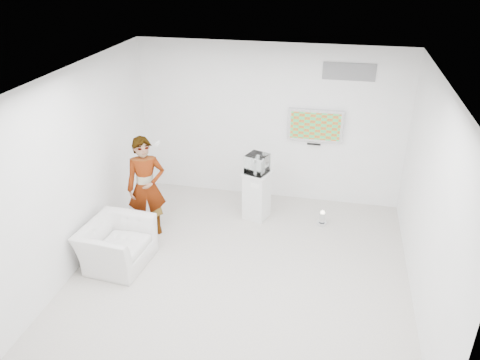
{
  "coord_description": "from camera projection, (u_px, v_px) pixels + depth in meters",
  "views": [
    {
      "loc": [
        1.19,
        -5.71,
        4.5
      ],
      "look_at": [
        -0.16,
        0.6,
        1.24
      ],
      "focal_mm": 35.0,
      "sensor_mm": 36.0,
      "label": 1
    }
  ],
  "objects": [
    {
      "name": "tv",
      "position": [
        315.0,
        126.0,
        8.52
      ],
      "size": [
        1.0,
        0.08,
        0.6
      ],
      "primitive_type": "cube",
      "color": "#BCBCC1",
      "rests_on": "room"
    },
    {
      "name": "room",
      "position": [
        242.0,
        183.0,
        6.56
      ],
      "size": [
        5.01,
        5.01,
        3.0
      ],
      "color": "beige",
      "rests_on": "ground"
    },
    {
      "name": "floor_uplight",
      "position": [
        322.0,
        218.0,
        8.34
      ],
      "size": [
        0.2,
        0.2,
        0.27
      ],
      "primitive_type": "cylinder",
      "rotation": [
        0.0,
        0.0,
        0.16
      ],
      "color": "silver",
      "rests_on": "room"
    },
    {
      "name": "logo_decal",
      "position": [
        349.0,
        72.0,
        8.01
      ],
      "size": [
        0.9,
        0.02,
        0.3
      ],
      "primitive_type": "cube",
      "color": "slate",
      "rests_on": "room"
    },
    {
      "name": "person",
      "position": [
        146.0,
        187.0,
        7.8
      ],
      "size": [
        0.76,
        0.64,
        1.76
      ],
      "primitive_type": "imported",
      "rotation": [
        0.0,
        0.0,
        0.41
      ],
      "color": "silver",
      "rests_on": "room"
    },
    {
      "name": "pedestal",
      "position": [
        257.0,
        195.0,
        8.44
      ],
      "size": [
        0.54,
        0.54,
        0.9
      ],
      "primitive_type": "cube",
      "rotation": [
        0.0,
        0.0,
        -0.28
      ],
      "color": "silver",
      "rests_on": "room"
    },
    {
      "name": "vitrine",
      "position": [
        257.0,
        164.0,
        8.16
      ],
      "size": [
        0.44,
        0.44,
        0.34
      ],
      "primitive_type": "cube",
      "rotation": [
        0.0,
        0.0,
        -0.35
      ],
      "color": "silver",
      "rests_on": "pedestal"
    },
    {
      "name": "armchair",
      "position": [
        117.0,
        244.0,
        7.25
      ],
      "size": [
        1.01,
        1.13,
        0.68
      ],
      "primitive_type": "imported",
      "rotation": [
        0.0,
        0.0,
        1.48
      ],
      "color": "silver",
      "rests_on": "room"
    },
    {
      "name": "wii_remote",
      "position": [
        158.0,
        143.0,
        7.66
      ],
      "size": [
        0.04,
        0.16,
        0.04
      ],
      "primitive_type": "cube",
      "rotation": [
        0.0,
        0.0,
        0.01
      ],
      "color": "silver",
      "rests_on": "person"
    },
    {
      "name": "console",
      "position": [
        257.0,
        166.0,
        8.18
      ],
      "size": [
        0.06,
        0.18,
        0.24
      ],
      "primitive_type": "cube",
      "rotation": [
        0.0,
        0.0,
        -0.02
      ],
      "color": "silver",
      "rests_on": "pedestal"
    }
  ]
}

